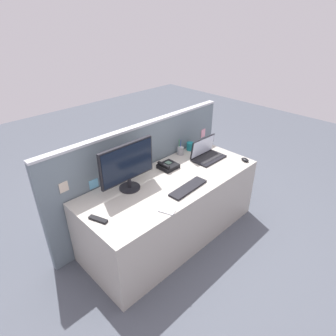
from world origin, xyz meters
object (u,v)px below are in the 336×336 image
object	(u,v)px
cell_phone_silver_slab	(167,211)
desk_phone	(168,166)
tv_remote	(98,219)
computer_mouse_right_hand	(245,160)
laptop	(206,153)
keyboard_main	(188,188)
coffee_mug	(190,146)
desktop_monitor	(127,165)
pen_cup	(181,151)

from	to	relation	value
cell_phone_silver_slab	desk_phone	bearing A→B (deg)	24.39
tv_remote	computer_mouse_right_hand	bearing A→B (deg)	-29.11
laptop	tv_remote	distance (m)	1.50
keyboard_main	coffee_mug	size ratio (longest dim) A/B	3.43
coffee_mug	tv_remote	bearing A→B (deg)	-167.12
desktop_monitor	laptop	distance (m)	1.05
cell_phone_silver_slab	tv_remote	distance (m)	0.58
desk_phone	coffee_mug	distance (m)	0.53
pen_cup	computer_mouse_right_hand	bearing A→B (deg)	-57.69
keyboard_main	tv_remote	bearing A→B (deg)	163.30
desktop_monitor	tv_remote	xyz separation A→B (m)	(-0.48, -0.20, -0.25)
pen_cup	laptop	bearing A→B (deg)	-61.69
laptop	keyboard_main	distance (m)	0.69
desktop_monitor	cell_phone_silver_slab	xyz separation A→B (m)	(0.01, -0.51, -0.25)
laptop	cell_phone_silver_slab	bearing A→B (deg)	-158.95
laptop	cell_phone_silver_slab	distance (m)	1.09
laptop	tv_remote	xyz separation A→B (m)	(-1.50, -0.08, -0.05)
computer_mouse_right_hand	tv_remote	world-z (taller)	computer_mouse_right_hand
desktop_monitor	pen_cup	world-z (taller)	desktop_monitor
desk_phone	coffee_mug	world-z (taller)	coffee_mug
coffee_mug	keyboard_main	bearing A→B (deg)	-139.60
computer_mouse_right_hand	cell_phone_silver_slab	world-z (taller)	computer_mouse_right_hand
keyboard_main	desk_phone	bearing A→B (deg)	68.46
tv_remote	coffee_mug	bearing A→B (deg)	-7.15
pen_cup	cell_phone_silver_slab	distance (m)	1.09
cell_phone_silver_slab	laptop	bearing A→B (deg)	0.57
desktop_monitor	keyboard_main	size ratio (longest dim) A/B	1.34
desk_phone	pen_cup	xyz separation A→B (m)	(0.34, 0.13, 0.02)
laptop	computer_mouse_right_hand	size ratio (longest dim) A/B	3.79
pen_cup	tv_remote	world-z (taller)	pen_cup
laptop	keyboard_main	size ratio (longest dim) A/B	0.86
keyboard_main	desktop_monitor	bearing A→B (deg)	130.62
laptop	desk_phone	world-z (taller)	laptop
tv_remote	coffee_mug	xyz separation A→B (m)	(1.53, 0.35, 0.04)
desktop_monitor	coffee_mug	xyz separation A→B (m)	(1.05, 0.15, -0.21)
keyboard_main	laptop	bearing A→B (deg)	21.58
keyboard_main	cell_phone_silver_slab	xyz separation A→B (m)	(-0.39, -0.10, -0.01)
computer_mouse_right_hand	cell_phone_silver_slab	bearing A→B (deg)	-164.40
coffee_mug	desktop_monitor	bearing A→B (deg)	-172.02
laptop	computer_mouse_right_hand	world-z (taller)	laptop
tv_remote	desk_phone	bearing A→B (deg)	-7.90
laptop	coffee_mug	xyz separation A→B (m)	(0.03, 0.27, -0.01)
desktop_monitor	keyboard_main	world-z (taller)	desktop_monitor
desktop_monitor	laptop	size ratio (longest dim) A/B	1.55
desk_phone	tv_remote	size ratio (longest dim) A/B	1.13
keyboard_main	computer_mouse_right_hand	bearing A→B (deg)	-7.91
cell_phone_silver_slab	computer_mouse_right_hand	bearing A→B (deg)	-19.14
cell_phone_silver_slab	tv_remote	size ratio (longest dim) A/B	0.82
pen_cup	tv_remote	distance (m)	1.40
desktop_monitor	desk_phone	world-z (taller)	desktop_monitor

